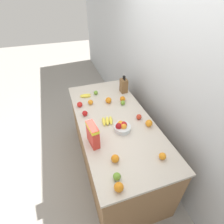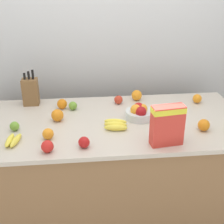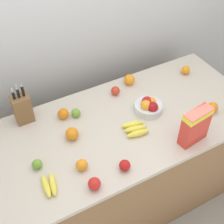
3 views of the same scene
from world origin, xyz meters
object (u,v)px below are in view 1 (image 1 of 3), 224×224
(knife_block, at_px, (124,86))
(orange_mid_right, at_px, (108,100))
(apple_rear, at_px, (117,176))
(apple_near_bananas, at_px, (139,117))
(banana_bunch_left, at_px, (107,121))
(orange_front_right, at_px, (149,123))
(orange_by_cereal, at_px, (119,187))
(banana_bunch_right, at_px, (85,96))
(orange_front_center, at_px, (123,99))
(apple_rightmost, at_px, (123,103))
(orange_near_bowl, at_px, (115,159))
(apple_middle, at_px, (85,113))
(cereal_box, at_px, (93,134))
(fruit_bowl, at_px, (122,127))
(apple_front, at_px, (96,93))
(orange_front_left, at_px, (162,156))
(apple_leftmost, at_px, (80,104))
(orange_back_center, at_px, (91,102))

(knife_block, height_order, orange_mid_right, knife_block)
(apple_rear, xyz_separation_m, apple_near_bananas, (-0.70, 0.55, -0.00))
(banana_bunch_left, height_order, orange_front_right, orange_front_right)
(orange_by_cereal, bearing_deg, banana_bunch_right, 178.89)
(orange_by_cereal, bearing_deg, orange_front_center, 157.37)
(apple_rightmost, height_order, orange_near_bowl, orange_near_bowl)
(apple_middle, relative_size, orange_front_center, 0.91)
(apple_near_bananas, bearing_deg, cereal_box, -71.16)
(apple_near_bananas, relative_size, orange_near_bowl, 0.84)
(fruit_bowl, distance_m, orange_mid_right, 0.59)
(knife_block, bearing_deg, banana_bunch_right, -93.83)
(orange_near_bowl, relative_size, orange_front_right, 0.94)
(apple_front, bearing_deg, orange_near_bowl, -5.76)
(apple_middle, xyz_separation_m, apple_front, (-0.46, 0.26, -0.00))
(knife_block, bearing_deg, apple_rightmost, -22.96)
(orange_by_cereal, height_order, orange_front_right, orange_front_right)
(cereal_box, xyz_separation_m, apple_front, (-0.98, 0.27, -0.11))
(banana_bunch_right, distance_m, apple_middle, 0.46)
(apple_rear, height_order, apple_front, apple_rear)
(cereal_box, height_order, fruit_bowl, cereal_box)
(apple_near_bananas, relative_size, orange_front_left, 0.94)
(orange_mid_right, bearing_deg, apple_leftmost, -95.18)
(orange_by_cereal, bearing_deg, orange_back_center, 177.43)
(apple_middle, relative_size, apple_front, 1.11)
(orange_near_bowl, bearing_deg, apple_leftmost, -170.88)
(apple_front, distance_m, orange_mid_right, 0.31)
(orange_near_bowl, bearing_deg, orange_front_right, 122.76)
(knife_block, xyz_separation_m, banana_bunch_left, (0.63, -0.46, -0.09))
(apple_leftmost, relative_size, orange_by_cereal, 0.89)
(apple_near_bananas, distance_m, orange_front_right, 0.17)
(banana_bunch_right, distance_m, orange_front_right, 1.08)
(apple_near_bananas, height_order, orange_front_left, orange_front_left)
(fruit_bowl, height_order, orange_front_left, fruit_bowl)
(orange_front_left, bearing_deg, orange_mid_right, -169.20)
(apple_leftmost, distance_m, orange_near_bowl, 1.04)
(knife_block, xyz_separation_m, apple_rear, (1.40, -0.62, -0.07))
(apple_rear, bearing_deg, fruit_bowl, 154.92)
(apple_rear, height_order, orange_near_bowl, orange_near_bowl)
(apple_rear, bearing_deg, orange_back_center, 178.13)
(apple_middle, distance_m, orange_front_left, 1.10)
(apple_rightmost, relative_size, orange_back_center, 0.89)
(apple_leftmost, xyz_separation_m, orange_mid_right, (0.04, 0.41, 0.01))
(knife_block, height_order, orange_near_bowl, knife_block)
(orange_front_center, bearing_deg, banana_bunch_left, -42.90)
(apple_leftmost, height_order, apple_near_bananas, apple_leftmost)
(knife_block, bearing_deg, apple_middle, -59.96)
(orange_mid_right, bearing_deg, orange_near_bowl, -13.90)
(knife_block, height_order, apple_rightmost, knife_block)
(fruit_bowl, height_order, apple_rear, fruit_bowl)
(banana_bunch_right, bearing_deg, apple_middle, -12.31)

